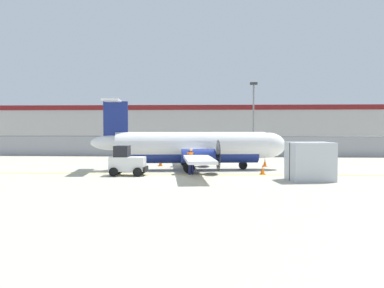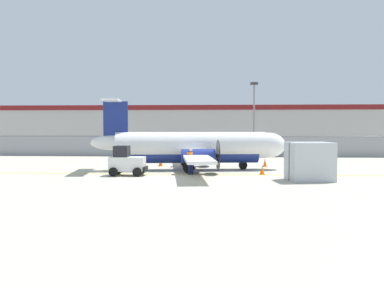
{
  "view_description": "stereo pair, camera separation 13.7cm",
  "coord_description": "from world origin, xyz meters",
  "views": [
    {
      "loc": [
        1.74,
        -25.39,
        3.16
      ],
      "look_at": [
        -0.2,
        5.87,
        1.8
      ],
      "focal_mm": 40.0,
      "sensor_mm": 36.0,
      "label": 1
    },
    {
      "loc": [
        1.88,
        -25.38,
        3.16
      ],
      "look_at": [
        -0.2,
        5.87,
        1.8
      ],
      "focal_mm": 40.0,
      "sensor_mm": 36.0,
      "label": 2
    }
  ],
  "objects": [
    {
      "name": "ground_plane",
      "position": [
        0.0,
        2.0,
        0.0
      ],
      "size": [
        140.0,
        140.0,
        0.01
      ],
      "color": "#B2AD99"
    },
    {
      "name": "perimeter_fence",
      "position": [
        0.0,
        18.0,
        1.12
      ],
      "size": [
        98.0,
        0.1,
        2.1
      ],
      "color": "gray",
      "rests_on": "ground"
    },
    {
      "name": "parking_lot_strip",
      "position": [
        0.0,
        29.5,
        0.06
      ],
      "size": [
        98.0,
        17.0,
        0.12
      ],
      "color": "#38383A",
      "rests_on": "ground"
    },
    {
      "name": "background_building",
      "position": [
        0.0,
        47.99,
        3.26
      ],
      "size": [
        91.0,
        8.1,
        6.5
      ],
      "color": "beige",
      "rests_on": "ground"
    },
    {
      "name": "commuter_airplane",
      "position": [
        0.04,
        4.9,
        1.6
      ],
      "size": [
        13.93,
        16.07,
        4.92
      ],
      "rotation": [
        0.0,
        0.0,
        0.13
      ],
      "color": "white",
      "rests_on": "ground"
    },
    {
      "name": "baggage_tug",
      "position": [
        -4.05,
        1.22,
        0.86
      ],
      "size": [
        2.34,
        1.4,
        1.88
      ],
      "rotation": [
        0.0,
        0.0,
        -0.01
      ],
      "color": "silver",
      "rests_on": "ground"
    },
    {
      "name": "ground_crew_worker",
      "position": [
        -0.02,
        1.96,
        0.95
      ],
      "size": [
        0.52,
        0.46,
        1.7
      ],
      "rotation": [
        0.0,
        0.0,
        2.06
      ],
      "color": "#191E4C",
      "rests_on": "ground"
    },
    {
      "name": "cargo_container",
      "position": [
        6.99,
        -0.59,
        1.1
      ],
      "size": [
        2.69,
        2.36,
        2.2
      ],
      "rotation": [
        0.0,
        0.0,
        0.16
      ],
      "color": "#B7BCC1",
      "rests_on": "ground"
    },
    {
      "name": "traffic_cone_near_left",
      "position": [
        4.59,
        2.3,
        0.31
      ],
      "size": [
        0.36,
        0.36,
        0.64
      ],
      "color": "orange",
      "rests_on": "ground"
    },
    {
      "name": "traffic_cone_near_right",
      "position": [
        5.3,
        7.57,
        0.31
      ],
      "size": [
        0.36,
        0.36,
        0.64
      ],
      "color": "orange",
      "rests_on": "ground"
    },
    {
      "name": "traffic_cone_far_left",
      "position": [
        -2.77,
        7.6,
        0.31
      ],
      "size": [
        0.36,
        0.36,
        0.64
      ],
      "color": "orange",
      "rests_on": "ground"
    },
    {
      "name": "traffic_cone_far_right",
      "position": [
        -0.26,
        6.96,
        0.31
      ],
      "size": [
        0.36,
        0.36,
        0.64
      ],
      "color": "orange",
      "rests_on": "ground"
    },
    {
      "name": "parked_car_0",
      "position": [
        -13.95,
        29.6,
        0.89
      ],
      "size": [
        4.25,
        2.1,
        1.58
      ],
      "rotation": [
        0.0,
        0.0,
        3.11
      ],
      "color": "red",
      "rests_on": "parking_lot_strip"
    },
    {
      "name": "parked_car_1",
      "position": [
        -10.93,
        24.24,
        0.89
      ],
      "size": [
        4.23,
        2.07,
        1.58
      ],
      "rotation": [
        0.0,
        0.0,
        -0.02
      ],
      "color": "gray",
      "rests_on": "parking_lot_strip"
    },
    {
      "name": "parked_car_2",
      "position": [
        -5.32,
        31.59,
        0.89
      ],
      "size": [
        4.2,
        2.01,
        1.58
      ],
      "rotation": [
        0.0,
        0.0,
        0.0
      ],
      "color": "gray",
      "rests_on": "parking_lot_strip"
    },
    {
      "name": "parked_car_3",
      "position": [
        -2.08,
        29.61,
        0.89
      ],
      "size": [
        4.25,
        2.11,
        1.58
      ],
      "rotation": [
        0.0,
        0.0,
        0.03
      ],
      "color": "silver",
      "rests_on": "parking_lot_strip"
    },
    {
      "name": "parked_car_4",
      "position": [
        2.16,
        28.05,
        0.89
      ],
      "size": [
        4.38,
        2.41,
        1.58
      ],
      "rotation": [
        0.0,
        0.0,
        3.02
      ],
      "color": "black",
      "rests_on": "parking_lot_strip"
    },
    {
      "name": "parked_car_5",
      "position": [
        5.82,
        33.8,
        0.89
      ],
      "size": [
        4.27,
        2.15,
        1.58
      ],
      "rotation": [
        0.0,
        0.0,
        3.1
      ],
      "color": "black",
      "rests_on": "parking_lot_strip"
    },
    {
      "name": "parked_car_6",
      "position": [
        10.6,
        31.8,
        0.89
      ],
      "size": [
        4.37,
        2.39,
        1.58
      ],
      "rotation": [
        0.0,
        0.0,
        3.26
      ],
      "color": "slate",
      "rests_on": "parking_lot_strip"
    },
    {
      "name": "parked_car_7",
      "position": [
        16.01,
        24.44,
        0.89
      ],
      "size": [
        4.22,
        2.03,
        1.58
      ],
      "rotation": [
        0.0,
        0.0,
        3.13
      ],
      "color": "black",
      "rests_on": "parking_lot_strip"
    },
    {
      "name": "apron_light_pole",
      "position": [
        5.07,
        15.67,
        4.3
      ],
      "size": [
        0.7,
        0.3,
        7.27
      ],
      "color": "slate",
      "rests_on": "ground"
    }
  ]
}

